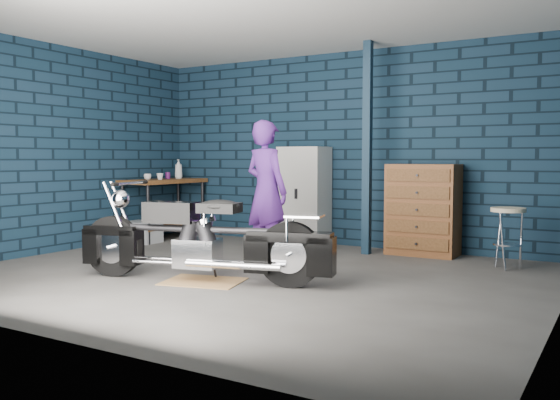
{
  "coord_description": "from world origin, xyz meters",
  "views": [
    {
      "loc": [
        3.45,
        -5.1,
        1.22
      ],
      "look_at": [
        0.24,
        0.3,
        0.78
      ],
      "focal_mm": 38.0,
      "sensor_mm": 36.0,
      "label": 1
    }
  ],
  "objects_px": {
    "workbench": "(164,209)",
    "locker": "(304,196)",
    "person": "(266,191)",
    "storage_bin": "(142,232)",
    "tool_chest": "(423,210)",
    "shop_stool": "(508,238)",
    "motorcycle": "(203,232)"
  },
  "relations": [
    {
      "from": "workbench",
      "to": "locker",
      "type": "xyz_separation_m",
      "value": [
        2.17,
        0.48,
        0.24
      ]
    },
    {
      "from": "person",
      "to": "storage_bin",
      "type": "distance_m",
      "value": 2.52
    },
    {
      "from": "locker",
      "to": "tool_chest",
      "type": "distance_m",
      "value": 1.71
    },
    {
      "from": "storage_bin",
      "to": "tool_chest",
      "type": "distance_m",
      "value": 4.0
    },
    {
      "from": "person",
      "to": "locker",
      "type": "relative_size",
      "value": 1.21
    },
    {
      "from": "shop_stool",
      "to": "storage_bin",
      "type": "bearing_deg",
      "value": -173.89
    },
    {
      "from": "storage_bin",
      "to": "shop_stool",
      "type": "distance_m",
      "value": 4.99
    },
    {
      "from": "person",
      "to": "tool_chest",
      "type": "height_order",
      "value": "person"
    },
    {
      "from": "person",
      "to": "tool_chest",
      "type": "distance_m",
      "value": 2.03
    },
    {
      "from": "person",
      "to": "locker",
      "type": "height_order",
      "value": "person"
    },
    {
      "from": "locker",
      "to": "motorcycle",
      "type": "bearing_deg",
      "value": -82.97
    },
    {
      "from": "person",
      "to": "shop_stool",
      "type": "distance_m",
      "value": 2.78
    },
    {
      "from": "storage_bin",
      "to": "locker",
      "type": "relative_size",
      "value": 0.36
    },
    {
      "from": "motorcycle",
      "to": "locker",
      "type": "relative_size",
      "value": 1.62
    },
    {
      "from": "workbench",
      "to": "motorcycle",
      "type": "xyz_separation_m",
      "value": [
        2.5,
        -2.25,
        0.04
      ]
    },
    {
      "from": "motorcycle",
      "to": "storage_bin",
      "type": "bearing_deg",
      "value": 130.71
    },
    {
      "from": "workbench",
      "to": "storage_bin",
      "type": "xyz_separation_m",
      "value": [
        0.02,
        -0.5,
        -0.3
      ]
    },
    {
      "from": "workbench",
      "to": "locker",
      "type": "bearing_deg",
      "value": 12.49
    },
    {
      "from": "storage_bin",
      "to": "shop_stool",
      "type": "bearing_deg",
      "value": 6.11
    },
    {
      "from": "person",
      "to": "storage_bin",
      "type": "bearing_deg",
      "value": 4.68
    },
    {
      "from": "workbench",
      "to": "tool_chest",
      "type": "bearing_deg",
      "value": 7.06
    },
    {
      "from": "motorcycle",
      "to": "locker",
      "type": "distance_m",
      "value": 2.75
    },
    {
      "from": "workbench",
      "to": "motorcycle",
      "type": "relative_size",
      "value": 0.62
    },
    {
      "from": "locker",
      "to": "shop_stool",
      "type": "xyz_separation_m",
      "value": [
        2.81,
        -0.45,
        -0.35
      ]
    },
    {
      "from": "person",
      "to": "workbench",
      "type": "bearing_deg",
      "value": -6.3
    },
    {
      "from": "storage_bin",
      "to": "tool_chest",
      "type": "height_order",
      "value": "tool_chest"
    },
    {
      "from": "tool_chest",
      "to": "motorcycle",
      "type": "bearing_deg",
      "value": -116.7
    },
    {
      "from": "person",
      "to": "shop_stool",
      "type": "xyz_separation_m",
      "value": [
        2.57,
        0.93,
        -0.5
      ]
    },
    {
      "from": "motorcycle",
      "to": "person",
      "type": "relative_size",
      "value": 1.34
    },
    {
      "from": "workbench",
      "to": "motorcycle",
      "type": "height_order",
      "value": "motorcycle"
    },
    {
      "from": "shop_stool",
      "to": "workbench",
      "type": "bearing_deg",
      "value": -179.65
    },
    {
      "from": "motorcycle",
      "to": "person",
      "type": "height_order",
      "value": "person"
    }
  ]
}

